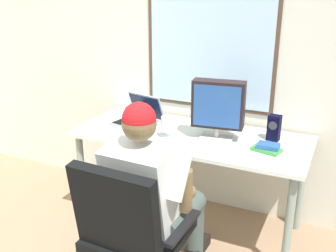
# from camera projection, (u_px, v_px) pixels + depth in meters

# --- Properties ---
(wall_rear) EXTENTS (4.46, 0.08, 2.69)m
(wall_rear) POSITION_uv_depth(u_px,v_px,m) (183.00, 43.00, 3.18)
(wall_rear) COLOR silver
(wall_rear) RESTS_ON ground
(desk) EXTENTS (1.71, 0.71, 0.76)m
(desk) POSITION_uv_depth(u_px,v_px,m) (190.00, 146.00, 2.96)
(desk) COLOR gray
(desk) RESTS_ON ground
(office_chair) EXTENTS (0.63, 0.62, 0.94)m
(office_chair) POSITION_uv_depth(u_px,v_px,m) (129.00, 228.00, 2.22)
(office_chair) COLOR black
(office_chair) RESTS_ON ground
(person_seated) EXTENTS (0.54, 0.78, 1.21)m
(person_seated) POSITION_uv_depth(u_px,v_px,m) (152.00, 190.00, 2.40)
(person_seated) COLOR #3F4E4A
(person_seated) RESTS_ON ground
(crt_monitor) EXTENTS (0.37, 0.21, 0.42)m
(crt_monitor) POSITION_uv_depth(u_px,v_px,m) (218.00, 106.00, 2.76)
(crt_monitor) COLOR beige
(crt_monitor) RESTS_ON desk
(laptop) EXTENTS (0.37, 0.37, 0.22)m
(laptop) POSITION_uv_depth(u_px,v_px,m) (140.00, 116.00, 3.15)
(laptop) COLOR #8794A0
(laptop) RESTS_ON desk
(wine_glass) EXTENTS (0.08, 0.08, 0.16)m
(wine_glass) POSITION_uv_depth(u_px,v_px,m) (167.00, 123.00, 2.83)
(wine_glass) COLOR silver
(wine_glass) RESTS_ON desk
(desk_speaker) EXTENTS (0.09, 0.08, 0.18)m
(desk_speaker) POSITION_uv_depth(u_px,v_px,m) (274.00, 128.00, 2.80)
(desk_speaker) COLOR black
(desk_speaker) RESTS_ON desk
(book_stack) EXTENTS (0.20, 0.15, 0.05)m
(book_stack) POSITION_uv_depth(u_px,v_px,m) (267.00, 148.00, 2.63)
(book_stack) COLOR #388B3C
(book_stack) RESTS_ON desk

